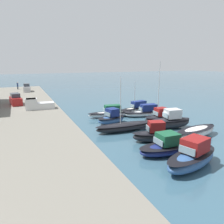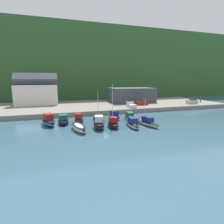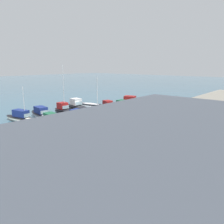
% 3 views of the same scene
% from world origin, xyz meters
% --- Properties ---
extents(ground_plane, '(320.00, 320.00, 0.00)m').
position_xyz_m(ground_plane, '(0.00, 0.00, 0.00)').
color(ground_plane, '#385B70').
extents(moored_boat_0, '(4.28, 7.26, 2.73)m').
position_xyz_m(moored_boat_0, '(-11.83, 4.10, 1.01)').
color(moored_boat_0, '#33568E').
rests_on(moored_boat_0, ground_plane).
extents(moored_boat_1, '(2.59, 5.93, 2.26)m').
position_xyz_m(moored_boat_1, '(-8.48, 4.55, 0.81)').
color(moored_boat_1, navy).
rests_on(moored_boat_1, ground_plane).
extents(moored_boat_2, '(3.35, 5.53, 2.50)m').
position_xyz_m(moored_boat_2, '(-4.93, 3.53, 0.91)').
color(moored_boat_2, black).
rests_on(moored_boat_2, ground_plane).
extents(moored_boat_3, '(2.20, 8.46, 7.41)m').
position_xyz_m(moored_boat_3, '(0.18, 4.97, 0.61)').
color(moored_boat_3, black).
rests_on(moored_boat_3, ground_plane).
extents(moored_boat_4, '(3.18, 4.94, 2.36)m').
position_xyz_m(moored_boat_4, '(4.34, 5.14, 0.85)').
color(moored_boat_4, '#33568E').
rests_on(moored_boat_4, ground_plane).
extents(moored_boat_5, '(3.04, 8.05, 2.09)m').
position_xyz_m(moored_boat_5, '(8.08, 3.63, 0.74)').
color(moored_boat_5, white).
rests_on(moored_boat_5, ground_plane).
extents(moored_boat_6, '(3.48, 7.30, 1.28)m').
position_xyz_m(moored_boat_6, '(-5.68, -2.32, 0.68)').
color(moored_boat_6, white).
rests_on(moored_boat_6, ground_plane).
extents(moored_boat_7, '(3.09, 6.27, 2.80)m').
position_xyz_m(moored_boat_7, '(-1.29, -1.73, 1.03)').
color(moored_boat_7, black).
rests_on(moored_boat_7, ground_plane).
extents(moored_boat_8, '(2.32, 5.05, 9.40)m').
position_xyz_m(moored_boat_8, '(1.79, -2.02, 0.87)').
color(moored_boat_8, black).
rests_on(moored_boat_8, ground_plane).
extents(moored_boat_9, '(3.16, 8.11, 2.11)m').
position_xyz_m(moored_boat_9, '(6.19, -2.42, 0.74)').
color(moored_boat_9, white).
rests_on(moored_boat_9, ground_plane).
extents(moored_boat_10, '(3.30, 8.56, 6.00)m').
position_xyz_m(moored_boat_10, '(9.74, -2.53, 0.73)').
color(moored_boat_10, white).
rests_on(moored_boat_10, ground_plane).
extents(parked_car_0, '(4.42, 2.40, 2.16)m').
position_xyz_m(parked_car_0, '(19.38, 18.64, 2.24)').
color(parked_car_0, maroon).
rests_on(parked_car_0, quay_promenade).
extents(parked_car_1, '(4.22, 1.85, 2.16)m').
position_xyz_m(parked_car_1, '(38.63, 15.86, 2.24)').
color(parked_car_1, '#B7B7BC').
rests_on(parked_car_1, quay_promenade).
extents(pickup_truck_1, '(2.22, 4.83, 1.90)m').
position_xyz_m(pickup_truck_1, '(13.44, 15.20, 2.15)').
color(pickup_truck_1, silver).
rests_on(pickup_truck_1, quay_promenade).
extents(person_on_quay, '(0.40, 0.40, 2.14)m').
position_xyz_m(person_on_quay, '(44.73, 18.12, 2.43)').
color(person_on_quay, '#232838').
rests_on(person_on_quay, quay_promenade).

